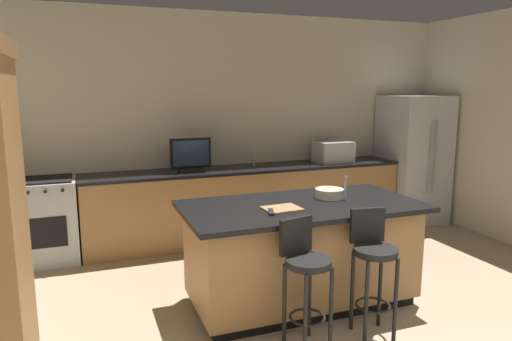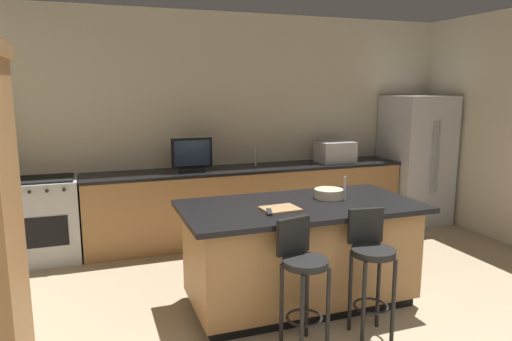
{
  "view_description": "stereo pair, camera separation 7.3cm",
  "coord_description": "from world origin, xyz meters",
  "px_view_note": "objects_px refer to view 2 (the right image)",
  "views": [
    {
      "loc": [
        -2.01,
        -1.2,
        1.94
      ],
      "look_at": [
        -0.36,
        3.19,
        1.1
      ],
      "focal_mm": 32.68,
      "sensor_mm": 36.0,
      "label": 1
    },
    {
      "loc": [
        -1.94,
        -1.23,
        1.94
      ],
      "look_at": [
        -0.36,
        3.19,
        1.1
      ],
      "focal_mm": 32.68,
      "sensor_mm": 36.0,
      "label": 2
    }
  ],
  "objects_px": {
    "kitchen_island": "(300,253)",
    "bar_stool_left": "(302,272)",
    "fruit_bowl": "(329,194)",
    "refrigerator": "(415,160)",
    "tv_remote": "(269,212)",
    "cutting_board": "(280,209)",
    "tv_monitor": "(192,156)",
    "bar_stool_right": "(371,262)",
    "range_oven": "(44,220)",
    "microwave": "(335,152)"
  },
  "relations": [
    {
      "from": "refrigerator",
      "to": "tv_remote",
      "type": "relative_size",
      "value": 10.69
    },
    {
      "from": "bar_stool_right",
      "to": "refrigerator",
      "type": "bearing_deg",
      "value": 53.68
    },
    {
      "from": "tv_monitor",
      "to": "tv_remote",
      "type": "height_order",
      "value": "tv_monitor"
    },
    {
      "from": "microwave",
      "to": "bar_stool_left",
      "type": "height_order",
      "value": "microwave"
    },
    {
      "from": "tv_monitor",
      "to": "microwave",
      "type": "bearing_deg",
      "value": 1.5
    },
    {
      "from": "fruit_bowl",
      "to": "cutting_board",
      "type": "bearing_deg",
      "value": -157.79
    },
    {
      "from": "kitchen_island",
      "to": "tv_monitor",
      "type": "xyz_separation_m",
      "value": [
        -0.57,
        1.87,
        0.64
      ]
    },
    {
      "from": "kitchen_island",
      "to": "tv_monitor",
      "type": "bearing_deg",
      "value": 106.99
    },
    {
      "from": "range_oven",
      "to": "microwave",
      "type": "distance_m",
      "value": 3.72
    },
    {
      "from": "refrigerator",
      "to": "microwave",
      "type": "height_order",
      "value": "refrigerator"
    },
    {
      "from": "bar_stool_left",
      "to": "microwave",
      "type": "bearing_deg",
      "value": 43.15
    },
    {
      "from": "kitchen_island",
      "to": "tv_monitor",
      "type": "distance_m",
      "value": 2.06
    },
    {
      "from": "fruit_bowl",
      "to": "tv_remote",
      "type": "bearing_deg",
      "value": -156.88
    },
    {
      "from": "refrigerator",
      "to": "tv_remote",
      "type": "distance_m",
      "value": 3.66
    },
    {
      "from": "refrigerator",
      "to": "fruit_bowl",
      "type": "distance_m",
      "value": 2.91
    },
    {
      "from": "tv_monitor",
      "to": "refrigerator",
      "type": "bearing_deg",
      "value": -0.59
    },
    {
      "from": "kitchen_island",
      "to": "tv_remote",
      "type": "relative_size",
      "value": 12.4
    },
    {
      "from": "refrigerator",
      "to": "bar_stool_right",
      "type": "bearing_deg",
      "value": -133.45
    },
    {
      "from": "tv_monitor",
      "to": "bar_stool_right",
      "type": "distance_m",
      "value": 2.75
    },
    {
      "from": "bar_stool_right",
      "to": "tv_remote",
      "type": "bearing_deg",
      "value": 149.94
    },
    {
      "from": "cutting_board",
      "to": "kitchen_island",
      "type": "bearing_deg",
      "value": 26.97
    },
    {
      "from": "tv_monitor",
      "to": "bar_stool_right",
      "type": "relative_size",
      "value": 0.49
    },
    {
      "from": "cutting_board",
      "to": "tv_monitor",
      "type": "bearing_deg",
      "value": 99.17
    },
    {
      "from": "fruit_bowl",
      "to": "refrigerator",
      "type": "bearing_deg",
      "value": 36.41
    },
    {
      "from": "cutting_board",
      "to": "tv_remote",
      "type": "bearing_deg",
      "value": -152.8
    },
    {
      "from": "microwave",
      "to": "bar_stool_right",
      "type": "distance_m",
      "value": 2.89
    },
    {
      "from": "bar_stool_right",
      "to": "fruit_bowl",
      "type": "relative_size",
      "value": 3.75
    },
    {
      "from": "refrigerator",
      "to": "bar_stool_left",
      "type": "relative_size",
      "value": 1.85
    },
    {
      "from": "kitchen_island",
      "to": "fruit_bowl",
      "type": "distance_m",
      "value": 0.61
    },
    {
      "from": "tv_monitor",
      "to": "tv_remote",
      "type": "distance_m",
      "value": 2.08
    },
    {
      "from": "microwave",
      "to": "cutting_board",
      "type": "height_order",
      "value": "microwave"
    },
    {
      "from": "microwave",
      "to": "bar_stool_right",
      "type": "xyz_separation_m",
      "value": [
        -1.13,
        -2.61,
        -0.46
      ]
    },
    {
      "from": "bar_stool_left",
      "to": "range_oven",
      "type": "bearing_deg",
      "value": 113.63
    },
    {
      "from": "kitchen_island",
      "to": "range_oven",
      "type": "bearing_deg",
      "value": 139.61
    },
    {
      "from": "microwave",
      "to": "bar_stool_right",
      "type": "relative_size",
      "value": 0.48
    },
    {
      "from": "kitchen_island",
      "to": "bar_stool_left",
      "type": "relative_size",
      "value": 2.15
    },
    {
      "from": "refrigerator",
      "to": "microwave",
      "type": "relative_size",
      "value": 3.79
    },
    {
      "from": "range_oven",
      "to": "tv_monitor",
      "type": "distance_m",
      "value": 1.81
    },
    {
      "from": "tv_remote",
      "to": "fruit_bowl",
      "type": "bearing_deg",
      "value": 40.4
    },
    {
      "from": "refrigerator",
      "to": "tv_remote",
      "type": "height_order",
      "value": "refrigerator"
    },
    {
      "from": "range_oven",
      "to": "fruit_bowl",
      "type": "height_order",
      "value": "fruit_bowl"
    },
    {
      "from": "kitchen_island",
      "to": "fruit_bowl",
      "type": "relative_size",
      "value": 7.89
    },
    {
      "from": "refrigerator",
      "to": "tv_remote",
      "type": "bearing_deg",
      "value": -146.37
    },
    {
      "from": "range_oven",
      "to": "microwave",
      "type": "xyz_separation_m",
      "value": [
        3.67,
        0.0,
        0.6
      ]
    },
    {
      "from": "tv_monitor",
      "to": "fruit_bowl",
      "type": "height_order",
      "value": "tv_monitor"
    },
    {
      "from": "tv_monitor",
      "to": "fruit_bowl",
      "type": "xyz_separation_m",
      "value": [
        0.91,
        -1.76,
        -0.15
      ]
    },
    {
      "from": "microwave",
      "to": "bar_stool_right",
      "type": "height_order",
      "value": "microwave"
    },
    {
      "from": "tv_monitor",
      "to": "tv_remote",
      "type": "relative_size",
      "value": 2.9
    },
    {
      "from": "refrigerator",
      "to": "tv_monitor",
      "type": "relative_size",
      "value": 3.68
    },
    {
      "from": "kitchen_island",
      "to": "cutting_board",
      "type": "distance_m",
      "value": 0.54
    }
  ]
}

